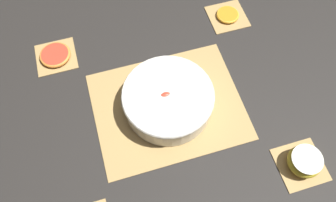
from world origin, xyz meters
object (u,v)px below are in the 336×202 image
object	(u,v)px
apple_half	(304,161)
grapefruit_slice	(55,55)
fruit_salad_bowl	(168,99)
orange_slice_whole	(228,15)

from	to	relation	value
apple_half	grapefruit_slice	size ratio (longest dim) A/B	0.91
apple_half	fruit_salad_bowl	bearing A→B (deg)	137.20
orange_slice_whole	grapefruit_slice	distance (m)	0.59
fruit_salad_bowl	grapefruit_slice	bearing A→B (deg)	137.23
orange_slice_whole	grapefruit_slice	xyz separation A→B (m)	(-0.59, 0.00, 0.00)
apple_half	orange_slice_whole	bearing A→B (deg)	90.00
apple_half	orange_slice_whole	size ratio (longest dim) A/B	1.16
apple_half	orange_slice_whole	xyz separation A→B (m)	(0.00, 0.54, -0.02)
fruit_salad_bowl	apple_half	bearing A→B (deg)	-42.80
fruit_salad_bowl	orange_slice_whole	bearing A→B (deg)	42.87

